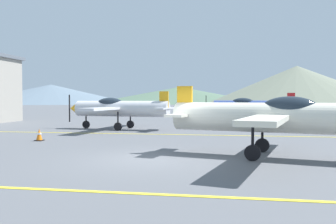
{
  "coord_description": "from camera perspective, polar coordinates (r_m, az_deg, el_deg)",
  "views": [
    {
      "loc": [
        2.49,
        -11.62,
        2.0
      ],
      "look_at": [
        -1.11,
        10.0,
        1.2
      ],
      "focal_mm": 38.29,
      "sensor_mm": 36.0,
      "label": 1
    }
  ],
  "objects": [
    {
      "name": "ground_plane",
      "position": [
        12.05,
        -2.63,
        -7.46
      ],
      "size": [
        400.0,
        400.0,
        0.0
      ],
      "primitive_type": "plane",
      "color": "#54565B"
    },
    {
      "name": "apron_line_near",
      "position": [
        7.94,
        -9.36,
        -12.5
      ],
      "size": [
        80.0,
        0.16,
        0.01
      ],
      "primitive_type": "cube",
      "color": "yellow",
      "rests_on": "ground_plane"
    },
    {
      "name": "apron_line_far",
      "position": [
        20.03,
        2.26,
        -3.63
      ],
      "size": [
        80.0,
        0.16,
        0.01
      ],
      "primitive_type": "cube",
      "color": "yellow",
      "rests_on": "ground_plane"
    },
    {
      "name": "airplane_near",
      "position": [
        12.75,
        16.21,
        -0.7
      ],
      "size": [
        7.27,
        8.25,
        2.48
      ],
      "color": "silver",
      "rests_on": "ground_plane"
    },
    {
      "name": "airplane_mid",
      "position": [
        23.82,
        -7.99,
        0.62
      ],
      "size": [
        7.24,
        8.31,
        2.48
      ],
      "color": "silver",
      "rests_on": "ground_plane"
    },
    {
      "name": "airplane_far",
      "position": [
        29.89,
        12.88,
        0.88
      ],
      "size": [
        7.25,
        8.31,
        2.48
      ],
      "color": "#33478C",
      "rests_on": "ground_plane"
    },
    {
      "name": "traffic_cone_side",
      "position": [
        18.19,
        -19.81,
        -3.43
      ],
      "size": [
        0.36,
        0.36,
        0.59
      ],
      "color": "black",
      "rests_on": "ground_plane"
    },
    {
      "name": "hill_left",
      "position": [
        159.28,
        -18.16,
        2.72
      ],
      "size": [
        70.63,
        70.63,
        8.11
      ],
      "primitive_type": "cone",
      "color": "slate",
      "rests_on": "ground_plane"
    },
    {
      "name": "hill_centerleft",
      "position": [
        165.08,
        1.76,
        2.71
      ],
      "size": [
        80.57,
        80.57,
        7.56
      ],
      "primitive_type": "cone",
      "color": "#4C6651",
      "rests_on": "ground_plane"
    },
    {
      "name": "hill_centerright",
      "position": [
        133.19,
        19.8,
        4.03
      ],
      "size": [
        64.84,
        64.84,
        13.57
      ],
      "primitive_type": "cone",
      "color": "slate",
      "rests_on": "ground_plane"
    }
  ]
}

